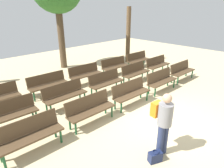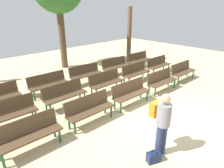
# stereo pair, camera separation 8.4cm
# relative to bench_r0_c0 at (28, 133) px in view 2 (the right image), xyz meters

# --- Properties ---
(ground_plane) EXTENTS (24.12, 24.12, 0.00)m
(ground_plane) POSITION_rel_bench_r0_c0_xyz_m (3.69, -1.69, -0.50)
(ground_plane) COLOR #CCB789
(bench_r0_c0) EXTENTS (1.62, 0.54, 0.87)m
(bench_r0_c0) POSITION_rel_bench_r0_c0_xyz_m (0.00, 0.00, 0.00)
(bench_r0_c0) COLOR #4C3823
(bench_r0_c0) RESTS_ON ground_plane
(bench_r0_c1) EXTENTS (1.62, 0.53, 0.87)m
(bench_r0_c1) POSITION_rel_bench_r0_c0_xyz_m (1.89, -0.03, 0.00)
(bench_r0_c1) COLOR #4C3823
(bench_r0_c1) RESTS_ON ground_plane
(bench_r0_c2) EXTENTS (1.62, 0.56, 0.87)m
(bench_r0_c2) POSITION_rel_bench_r0_c0_xyz_m (3.72, -0.11, 0.00)
(bench_r0_c2) COLOR #4C3823
(bench_r0_c2) RESTS_ON ground_plane
(bench_r0_c3) EXTENTS (1.62, 0.55, 0.87)m
(bench_r0_c3) POSITION_rel_bench_r0_c0_xyz_m (5.63, -0.20, 0.00)
(bench_r0_c3) COLOR #4C3823
(bench_r0_c3) RESTS_ON ground_plane
(bench_r0_c4) EXTENTS (1.62, 0.54, 0.87)m
(bench_r0_c4) POSITION_rel_bench_r0_c0_xyz_m (7.48, -0.19, 0.00)
(bench_r0_c4) COLOR #4C3823
(bench_r0_c4) RESTS_ON ground_plane
(bench_r1_c0) EXTENTS (1.62, 0.55, 0.87)m
(bench_r1_c0) POSITION_rel_bench_r0_c0_xyz_m (-0.03, 1.42, 0.00)
(bench_r1_c0) COLOR #4C3823
(bench_r1_c0) RESTS_ON ground_plane
(bench_r1_c1) EXTENTS (1.60, 0.49, 0.87)m
(bench_r1_c1) POSITION_rel_bench_r0_c0_xyz_m (1.89, 1.44, 0.00)
(bench_r1_c1) COLOR #4C3823
(bench_r1_c1) RESTS_ON ground_plane
(bench_r1_c2) EXTENTS (1.61, 0.53, 0.87)m
(bench_r1_c2) POSITION_rel_bench_r0_c0_xyz_m (3.82, 1.34, 0.00)
(bench_r1_c2) COLOR #4C3823
(bench_r1_c2) RESTS_ON ground_plane
(bench_r1_c3) EXTENTS (1.60, 0.50, 0.87)m
(bench_r1_c3) POSITION_rel_bench_r0_c0_xyz_m (5.69, 1.28, 0.00)
(bench_r1_c3) COLOR #4C3823
(bench_r1_c3) RESTS_ON ground_plane
(bench_r1_c4) EXTENTS (1.61, 0.53, 0.87)m
(bench_r1_c4) POSITION_rel_bench_r0_c0_xyz_m (7.55, 1.25, 0.00)
(bench_r1_c4) COLOR #4C3823
(bench_r1_c4) RESTS_ON ground_plane
(bench_r2_c1) EXTENTS (1.62, 0.55, 0.87)m
(bench_r2_c1) POSITION_rel_bench_r0_c0_xyz_m (1.95, 2.82, 0.00)
(bench_r2_c1) COLOR #4C3823
(bench_r2_c1) RESTS_ON ground_plane
(bench_r2_c2) EXTENTS (1.62, 0.55, 0.87)m
(bench_r2_c2) POSITION_rel_bench_r0_c0_xyz_m (3.81, 2.77, 0.00)
(bench_r2_c2) COLOR #4C3823
(bench_r2_c2) RESTS_ON ground_plane
(bench_r2_c3) EXTENTS (1.63, 0.57, 0.87)m
(bench_r2_c3) POSITION_rel_bench_r0_c0_xyz_m (5.72, 2.70, 0.00)
(bench_r2_c3) COLOR #4C3823
(bench_r2_c3) RESTS_ON ground_plane
(bench_r2_c4) EXTENTS (1.62, 0.55, 0.87)m
(bench_r2_c4) POSITION_rel_bench_r0_c0_xyz_m (7.62, 2.66, 0.00)
(bench_r2_c4) COLOR #4C3823
(bench_r2_c4) RESTS_ON ground_plane
(tree_3) EXTENTS (0.27, 0.27, 3.40)m
(tree_3) POSITION_rel_bench_r0_c0_xyz_m (8.10, 3.88, 1.20)
(tree_3) COLOR brown
(tree_3) RESTS_ON ground_plane
(visitor_with_backpack) EXTENTS (0.38, 0.56, 1.65)m
(visitor_with_backpack) POSITION_rel_bench_r0_c0_xyz_m (2.28, -2.35, 0.43)
(visitor_with_backpack) COLOR navy
(visitor_with_backpack) RESTS_ON ground_plane
(handbag) EXTENTS (0.36, 0.29, 0.29)m
(handbag) POSITION_rel_bench_r0_c0_xyz_m (1.93, -2.43, -0.37)
(handbag) COLOR #192347
(handbag) RESTS_ON ground_plane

